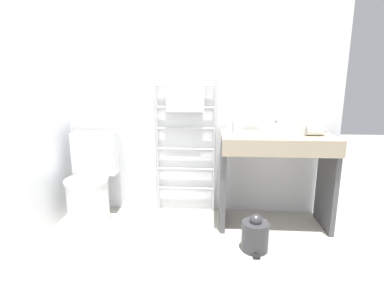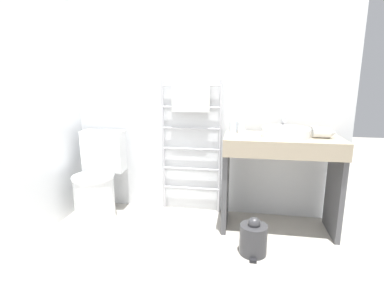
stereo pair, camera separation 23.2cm
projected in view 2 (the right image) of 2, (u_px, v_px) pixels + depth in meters
name	position (u px, v px, depth m)	size (l,w,h in m)	color
wall_back	(202.00, 81.00, 2.79)	(2.69, 0.12, 2.53)	silver
wall_side	(12.00, 81.00, 2.19)	(0.12, 2.33, 2.53)	silver
toilet	(98.00, 182.00, 2.80)	(0.40, 0.51, 0.81)	white
towel_radiator	(191.00, 120.00, 2.79)	(0.57, 0.06, 1.27)	silver
vanity_counter	(280.00, 168.00, 2.50)	(0.94, 0.48, 0.82)	gray
sink_basin	(286.00, 132.00, 2.43)	(0.38, 0.38, 0.07)	white
faucet	(283.00, 124.00, 2.61)	(0.02, 0.10, 0.12)	silver
cup_near_wall	(234.00, 127.00, 2.63)	(0.07, 0.07, 0.10)	silver
cup_near_edge	(242.00, 128.00, 2.60)	(0.07, 0.07, 0.09)	silver
hair_dryer	(322.00, 132.00, 2.40)	(0.18, 0.20, 0.09)	white
trash_bin	(253.00, 238.00, 2.22)	(0.20, 0.24, 0.29)	#333335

